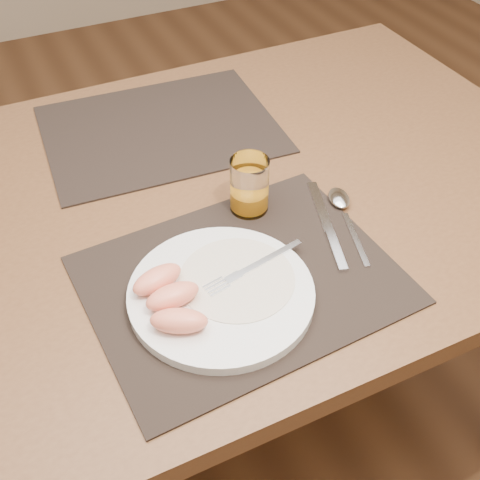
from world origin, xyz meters
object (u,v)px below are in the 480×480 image
object	(u,v)px
placemat_near	(242,280)
spoon	(341,204)
placemat_far	(160,129)
juice_glass	(249,188)
knife	(329,231)
table	(202,228)
fork	(247,270)
plate	(221,294)

from	to	relation	value
placemat_near	spoon	bearing A→B (deg)	19.38
placemat_far	spoon	distance (m)	0.41
juice_glass	knife	bearing A→B (deg)	-50.82
juice_glass	spoon	bearing A→B (deg)	-23.86
table	spoon	world-z (taller)	spoon
placemat_far	table	bearing A→B (deg)	-91.91
placemat_far	spoon	size ratio (longest dim) A/B	2.38
placemat_near	juice_glass	xyz separation A→B (m)	(0.08, 0.14, 0.05)
fork	spoon	bearing A→B (deg)	20.64
fork	knife	xyz separation A→B (m)	(0.17, 0.04, -0.02)
spoon	placemat_near	bearing A→B (deg)	-160.62
plate	fork	xyz separation A→B (m)	(0.05, 0.02, 0.01)
placemat_near	knife	size ratio (longest dim) A/B	2.10
placemat_near	knife	distance (m)	0.18
spoon	juice_glass	world-z (taller)	juice_glass
placemat_far	fork	distance (m)	0.44
fork	juice_glass	size ratio (longest dim) A/B	1.79
knife	spoon	bearing A→B (deg)	41.84
placemat_near	fork	xyz separation A→B (m)	(0.01, -0.00, 0.02)
placemat_near	plate	distance (m)	0.05
table	placemat_near	world-z (taller)	placemat_near
spoon	juice_glass	size ratio (longest dim) A/B	1.94
placemat_far	juice_glass	world-z (taller)	juice_glass
knife	juice_glass	bearing A→B (deg)	129.18
knife	spoon	world-z (taller)	spoon
table	fork	distance (m)	0.25
fork	juice_glass	xyz separation A→B (m)	(0.08, 0.15, 0.03)
table	placemat_far	world-z (taller)	placemat_far
placemat_near	placemat_far	size ratio (longest dim) A/B	1.00
plate	fork	bearing A→B (deg)	19.28
table	spoon	distance (m)	0.26
plate	juice_glass	distance (m)	0.21
fork	knife	size ratio (longest dim) A/B	0.82
fork	knife	bearing A→B (deg)	11.93
knife	placemat_far	bearing A→B (deg)	109.18
knife	plate	bearing A→B (deg)	-166.35
placemat_near	juice_glass	world-z (taller)	juice_glass
knife	juice_glass	distance (m)	0.15
placemat_near	knife	xyz separation A→B (m)	(0.17, 0.03, 0.00)
placemat_far	plate	bearing A→B (deg)	-99.05
plate	juice_glass	size ratio (longest dim) A/B	2.77
plate	table	bearing A→B (deg)	74.65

